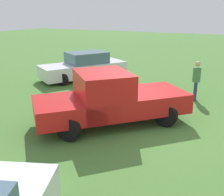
% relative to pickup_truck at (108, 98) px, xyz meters
% --- Properties ---
extents(ground_plane, '(80.00, 80.00, 0.00)m').
position_rel_pickup_truck_xyz_m(ground_plane, '(1.03, 0.44, -0.92)').
color(ground_plane, '#477533').
extents(pickup_truck, '(4.77, 4.91, 1.79)m').
position_rel_pickup_truck_xyz_m(pickup_truck, '(0.00, 0.00, 0.00)').
color(pickup_truck, black).
rests_on(pickup_truck, ground_plane).
extents(sedan_near, '(3.88, 4.96, 1.47)m').
position_rel_pickup_truck_xyz_m(sedan_near, '(-4.25, 4.98, -0.24)').
color(sedan_near, black).
rests_on(sedan_near, ground_plane).
extents(person_bystander, '(0.37, 0.37, 1.66)m').
position_rel_pickup_truck_xyz_m(person_bystander, '(2.02, 3.95, 0.02)').
color(person_bystander, navy).
rests_on(person_bystander, ground_plane).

